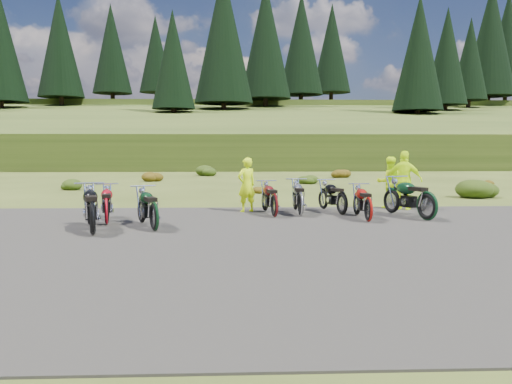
{
  "coord_description": "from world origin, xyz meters",
  "views": [
    {
      "loc": [
        -1.31,
        -12.27,
        2.04
      ],
      "look_at": [
        -0.8,
        0.77,
        0.83
      ],
      "focal_mm": 35.0,
      "sensor_mm": 36.0,
      "label": 1
    }
  ],
  "objects_px": {
    "motorcycle_0": "(93,237)",
    "person_middle": "(247,186)",
    "motorcycle_7": "(427,222)",
    "motorcycle_3": "(301,217)"
  },
  "relations": [
    {
      "from": "person_middle",
      "to": "motorcycle_0",
      "type": "bearing_deg",
      "value": 19.04
    },
    {
      "from": "motorcycle_0",
      "to": "person_middle",
      "type": "bearing_deg",
      "value": -60.34
    },
    {
      "from": "motorcycle_0",
      "to": "motorcycle_3",
      "type": "xyz_separation_m",
      "value": [
        5.09,
        2.9,
        0.0
      ]
    },
    {
      "from": "motorcycle_3",
      "to": "motorcycle_7",
      "type": "bearing_deg",
      "value": -106.22
    },
    {
      "from": "motorcycle_7",
      "to": "person_middle",
      "type": "distance_m",
      "value": 5.31
    },
    {
      "from": "motorcycle_3",
      "to": "motorcycle_7",
      "type": "height_order",
      "value": "motorcycle_7"
    },
    {
      "from": "motorcycle_3",
      "to": "motorcycle_7",
      "type": "relative_size",
      "value": 0.89
    },
    {
      "from": "motorcycle_3",
      "to": "person_middle",
      "type": "height_order",
      "value": "person_middle"
    },
    {
      "from": "motorcycle_3",
      "to": "motorcycle_7",
      "type": "distance_m",
      "value": 3.45
    },
    {
      "from": "motorcycle_7",
      "to": "motorcycle_3",
      "type": "bearing_deg",
      "value": 52.67
    }
  ]
}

